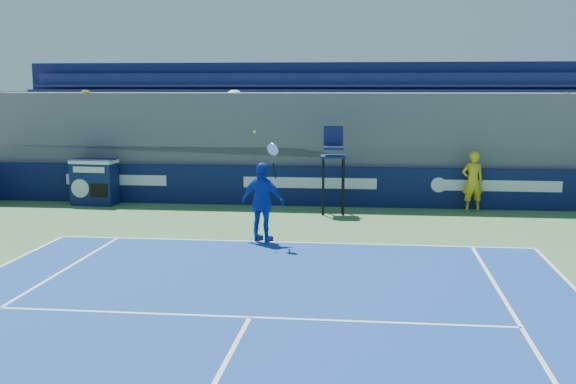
# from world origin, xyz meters

# --- Properties ---
(ball_person) EXTENTS (0.70, 0.53, 1.74)m
(ball_person) POSITION_xyz_m (4.73, 16.68, 0.88)
(ball_person) COLOR yellow
(ball_person) RESTS_ON apron
(back_hoarding) EXTENTS (20.40, 0.21, 1.20)m
(back_hoarding) POSITION_xyz_m (0.00, 17.10, 0.60)
(back_hoarding) COLOR #0B1441
(back_hoarding) RESTS_ON ground
(match_clock) EXTENTS (1.37, 0.81, 1.40)m
(match_clock) POSITION_xyz_m (-6.52, 16.56, 0.74)
(match_clock) COLOR #0E1A48
(match_clock) RESTS_ON ground
(umpire_chair) EXTENTS (0.75, 0.75, 2.48)m
(umpire_chair) POSITION_xyz_m (0.77, 15.87, 1.53)
(umpire_chair) COLOR black
(umpire_chair) RESTS_ON ground
(tennis_player) EXTENTS (1.17, 0.78, 2.57)m
(tennis_player) POSITION_xyz_m (-0.64, 11.96, 0.94)
(tennis_player) COLOR #1539B0
(tennis_player) RESTS_ON apron
(stadium_seating) EXTENTS (21.00, 4.05, 4.40)m
(stadium_seating) POSITION_xyz_m (-0.02, 19.15, 1.83)
(stadium_seating) COLOR #57575C
(stadium_seating) RESTS_ON ground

